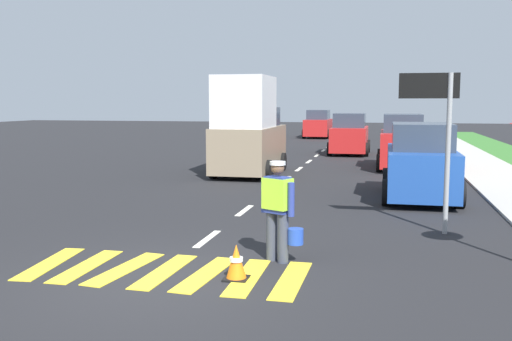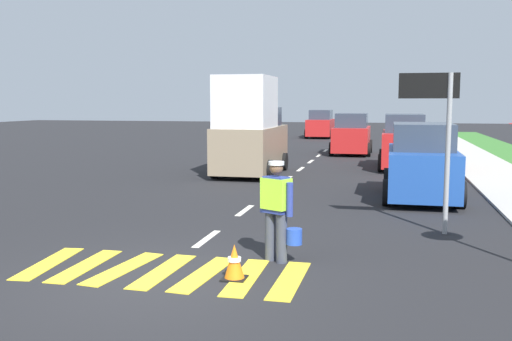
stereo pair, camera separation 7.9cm
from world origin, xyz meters
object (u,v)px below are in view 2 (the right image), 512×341
(car_outgoing_far, at_px, (352,135))
(road_worker, at_px, (278,206))
(traffic_cone_near, at_px, (234,262))
(car_parked_far, at_px, (404,143))
(car_parked_curbside, at_px, (422,164))
(lane_direction_sign, at_px, (437,113))
(delivery_truck, at_px, (250,131))
(car_oncoming_third, at_px, (321,125))

(car_outgoing_far, bearing_deg, road_worker, -89.69)
(traffic_cone_near, height_order, car_parked_far, car_parked_far)
(car_parked_curbside, xyz_separation_m, car_parked_far, (-0.31, 7.29, 0.05))
(car_parked_curbside, relative_size, car_outgoing_far, 1.10)
(lane_direction_sign, relative_size, traffic_cone_near, 5.98)
(lane_direction_sign, height_order, car_outgoing_far, lane_direction_sign)
(lane_direction_sign, xyz_separation_m, traffic_cone_near, (-3.09, -3.87, -2.14))
(road_worker, distance_m, traffic_cone_near, 1.36)
(car_parked_far, bearing_deg, delivery_truck, -149.91)
(lane_direction_sign, bearing_deg, car_oncoming_third, 100.75)
(lane_direction_sign, distance_m, car_parked_curbside, 4.50)
(traffic_cone_near, distance_m, car_outgoing_far, 21.52)
(traffic_cone_near, bearing_deg, delivery_truck, 102.62)
(car_parked_curbside, bearing_deg, car_oncoming_third, 102.37)
(car_oncoming_third, bearing_deg, delivery_truck, -89.78)
(car_parked_far, bearing_deg, car_oncoming_third, 105.89)
(delivery_truck, bearing_deg, car_outgoing_far, 71.71)
(traffic_cone_near, relative_size, car_parked_far, 0.13)
(road_worker, xyz_separation_m, car_oncoming_third, (-3.27, 33.92, 0.03))
(road_worker, relative_size, car_outgoing_far, 0.44)
(lane_direction_sign, distance_m, car_outgoing_far, 17.91)
(car_parked_far, bearing_deg, traffic_cone_near, -100.14)
(road_worker, distance_m, delivery_truck, 11.60)
(car_outgoing_far, bearing_deg, delivery_truck, -108.29)
(delivery_truck, bearing_deg, car_parked_curbside, -35.25)
(traffic_cone_near, xyz_separation_m, car_parked_far, (2.76, 15.41, 0.74))
(delivery_truck, distance_m, car_parked_far, 6.38)
(traffic_cone_near, distance_m, car_parked_far, 15.68)
(car_oncoming_third, relative_size, car_parked_curbside, 0.98)
(road_worker, height_order, car_outgoing_far, car_outgoing_far)
(traffic_cone_near, xyz_separation_m, delivery_truck, (-2.74, 12.23, 1.35))
(road_worker, xyz_separation_m, car_parked_curbside, (2.63, 7.02, 0.03))
(lane_direction_sign, distance_m, delivery_truck, 10.22)
(car_outgoing_far, bearing_deg, traffic_cone_near, -90.87)
(lane_direction_sign, xyz_separation_m, car_oncoming_third, (-5.92, 31.15, -1.45))
(delivery_truck, xyz_separation_m, car_parked_curbside, (5.81, -4.11, -0.65))
(car_outgoing_far, relative_size, car_parked_far, 0.91)
(delivery_truck, bearing_deg, lane_direction_sign, -55.12)
(car_outgoing_far, bearing_deg, lane_direction_sign, -81.10)
(lane_direction_sign, bearing_deg, delivery_truck, 124.88)
(road_worker, relative_size, car_oncoming_third, 0.41)
(car_outgoing_far, bearing_deg, car_oncoming_third, 103.13)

